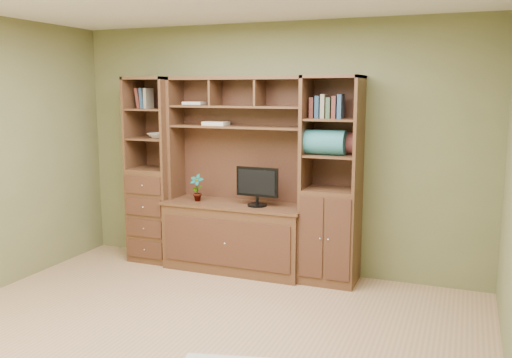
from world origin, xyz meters
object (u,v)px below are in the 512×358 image
at_px(left_tower, 154,170).
at_px(monitor, 257,179).
at_px(center_hutch, 234,176).
at_px(right_tower, 331,181).

height_order(left_tower, monitor, left_tower).
relative_size(center_hutch, right_tower, 1.00).
bearing_deg(right_tower, monitor, -174.32).
distance_m(left_tower, monitor, 1.27).
bearing_deg(left_tower, center_hutch, -2.29).
xyz_separation_m(center_hutch, right_tower, (1.02, 0.04, 0.00)).
xyz_separation_m(right_tower, monitor, (-0.75, -0.07, -0.02)).
height_order(center_hutch, monitor, center_hutch).
bearing_deg(right_tower, center_hutch, -177.77).
height_order(left_tower, right_tower, same).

